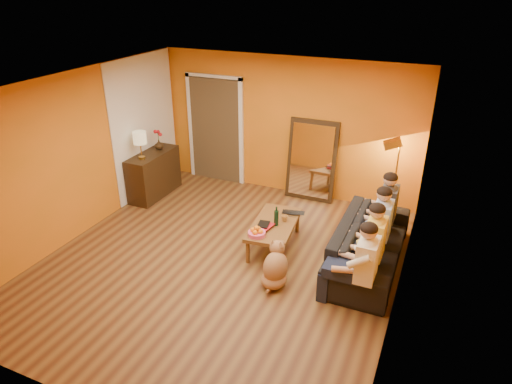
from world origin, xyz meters
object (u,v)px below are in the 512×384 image
at_px(coffee_table, 274,235).
at_px(tumbler, 284,218).
at_px(person_far_left, 366,267).
at_px(wine_bottle, 276,216).
at_px(person_mid_left, 374,245).
at_px(laptop, 293,214).
at_px(floor_lamp, 395,182).
at_px(dog, 276,265).
at_px(mirror_frame, 312,160).
at_px(sideboard, 154,174).
at_px(table_lamp, 141,145).
at_px(vase, 159,145).
at_px(person_mid_right, 381,226).
at_px(sofa, 369,244).
at_px(person_far_right, 388,210).

relative_size(coffee_table, tumbler, 12.14).
relative_size(person_far_left, wine_bottle, 3.94).
bearing_deg(person_far_left, person_mid_left, 90.00).
xyz_separation_m(person_far_left, laptop, (-1.39, 1.24, -0.18)).
xyz_separation_m(floor_lamp, person_far_left, (0.03, -2.52, -0.11)).
bearing_deg(dog, mirror_frame, 108.40).
relative_size(sideboard, table_lamp, 2.31).
height_order(person_far_left, laptop, person_far_left).
height_order(dog, vase, vase).
relative_size(mirror_frame, person_mid_left, 1.25).
bearing_deg(floor_lamp, dog, -126.94).
relative_size(coffee_table, vase, 6.81).
distance_m(table_lamp, floor_lamp, 4.49).
relative_size(sideboard, wine_bottle, 3.81).
bearing_deg(wine_bottle, floor_lamp, 48.58).
bearing_deg(dog, person_mid_right, 53.58).
height_order(person_far_left, person_mid_right, same).
relative_size(table_lamp, sofa, 0.22).
bearing_deg(dog, floor_lamp, 75.90).
relative_size(person_far_left, vase, 6.81).
bearing_deg(person_far_left, person_far_right, 90.00).
relative_size(wine_bottle, tumbler, 3.08).
bearing_deg(tumbler, person_mid_left, -17.47).
distance_m(sideboard, person_far_left, 4.70).
distance_m(person_mid_left, wine_bottle, 1.54).
relative_size(person_far_left, person_far_right, 1.00).
height_order(sideboard, sofa, sideboard).
bearing_deg(coffee_table, table_lamp, 163.09).
xyz_separation_m(mirror_frame, table_lamp, (-2.79, -1.38, 0.34)).
height_order(person_mid_left, vase, person_mid_left).
bearing_deg(person_mid_right, person_far_right, 90.00).
height_order(person_far_left, tumbler, person_far_left).
relative_size(wine_bottle, vase, 1.73).
relative_size(person_far_right, tumbler, 12.14).
bearing_deg(wine_bottle, person_mid_right, 9.91).
xyz_separation_m(person_far_right, wine_bottle, (-1.52, -0.81, -0.03)).
height_order(mirror_frame, person_far_right, mirror_frame).
xyz_separation_m(person_mid_right, laptop, (-1.39, 0.14, -0.18)).
xyz_separation_m(coffee_table, person_far_right, (1.57, 0.76, 0.40)).
relative_size(sofa, dog, 3.55).
relative_size(sideboard, coffee_table, 0.97).
xyz_separation_m(wine_bottle, tumbler, (0.07, 0.17, -0.11)).
xyz_separation_m(sideboard, vase, (0.00, 0.25, 0.51)).
xyz_separation_m(sofa, floor_lamp, (0.10, 1.52, 0.39)).
bearing_deg(person_mid_left, sideboard, 165.01).
bearing_deg(wine_bottle, tumbler, 67.62).
bearing_deg(person_far_right, person_mid_right, -90.00).
relative_size(sideboard, person_far_right, 0.97).
relative_size(laptop, vase, 1.99).
height_order(table_lamp, person_mid_left, table_lamp).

